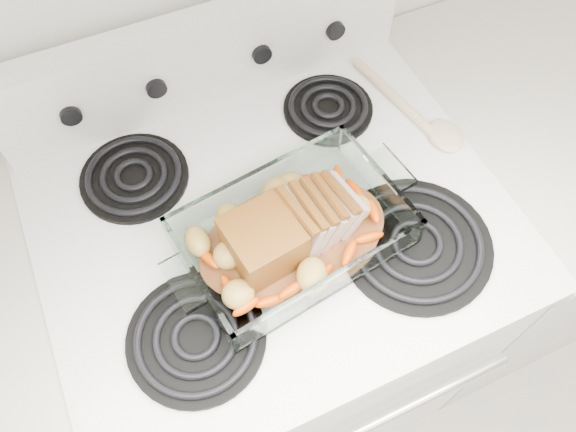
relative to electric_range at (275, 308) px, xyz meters
name	(u,v)px	position (x,y,z in m)	size (l,w,h in m)	color
electric_range	(275,308)	(0.00, 0.00, 0.00)	(0.78, 0.70, 1.12)	white
counter_right	(503,213)	(0.66, 0.00, -0.02)	(0.58, 0.68, 0.93)	silver
baking_dish	(293,235)	(0.01, -0.07, 0.48)	(0.34, 0.23, 0.07)	white
pork_roast	(281,231)	(-0.01, -0.07, 0.51)	(0.22, 0.10, 0.09)	brown
roast_vegetables	(283,218)	(0.01, -0.04, 0.49)	(0.32, 0.17, 0.04)	#E54B00
wooden_spoon	(422,117)	(0.34, 0.06, 0.46)	(0.10, 0.28, 0.02)	beige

